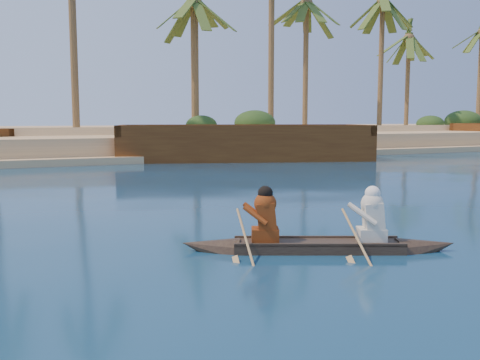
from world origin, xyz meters
name	(u,v)px	position (x,y,z in m)	size (l,w,h in m)	color
sandy_embankment	(139,137)	(0.00, 46.89, 0.53)	(150.00, 51.00, 1.50)	#DCB37C
palm_grove	(176,43)	(0.00, 35.00, 8.00)	(110.00, 14.00, 16.00)	#3F551E
shrub_cluster	(193,134)	(0.00, 31.50, 1.20)	(100.00, 6.00, 2.40)	#1E3B15
canoe	(318,237)	(-8.00, 3.09, 0.25)	(4.58, 2.58, 1.31)	#3D3121
barge_mid	(244,145)	(-0.25, 22.48, 0.80)	(14.44, 8.63, 2.28)	brown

